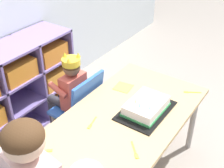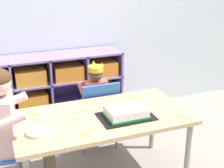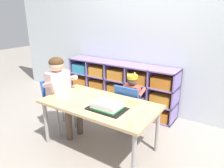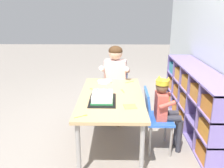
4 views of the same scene
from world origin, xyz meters
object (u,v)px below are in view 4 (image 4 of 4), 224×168
at_px(fork_scattered_mid_table, 123,91).
at_px(fork_beside_plate_stack, 82,116).
at_px(classroom_chair_blue, 154,115).
at_px(paper_plate_stack, 105,82).
at_px(fork_near_cake_tray, 129,82).
at_px(classroom_chair_adult_side, 116,87).
at_px(activity_table, 111,100).
at_px(fork_by_napkin, 93,89).
at_px(child_with_crown, 165,105).
at_px(adult_helper_seated, 115,75).
at_px(birthday_cake_on_tray, 103,98).

distance_m(fork_scattered_mid_table, fork_beside_plate_stack, 0.80).
relative_size(classroom_chair_blue, fork_beside_plate_stack, 5.85).
xyz_separation_m(paper_plate_stack, fork_near_cake_tray, (-0.01, 0.32, -0.01)).
relative_size(classroom_chair_blue, classroom_chair_adult_side, 0.98).
height_order(activity_table, classroom_chair_adult_side, classroom_chair_adult_side).
bearing_deg(fork_beside_plate_stack, classroom_chair_blue, 178.81).
xyz_separation_m(activity_table, fork_by_napkin, (-0.19, -0.22, 0.05)).
bearing_deg(child_with_crown, adult_helper_seated, 35.15).
bearing_deg(classroom_chair_blue, classroom_chair_adult_side, 25.41).
distance_m(child_with_crown, fork_beside_plate_stack, 0.94).
distance_m(paper_plate_stack, fork_near_cake_tray, 0.32).
relative_size(paper_plate_stack, fork_by_napkin, 1.71).
height_order(birthday_cake_on_tray, fork_by_napkin, birthday_cake_on_tray).
xyz_separation_m(birthday_cake_on_tray, fork_beside_plate_stack, (0.39, -0.17, -0.03)).
distance_m(classroom_chair_adult_side, birthday_cake_on_tray, 0.97).
height_order(activity_table, classroom_chair_blue, classroom_chair_blue).
bearing_deg(fork_scattered_mid_table, adult_helper_seated, 177.14).
height_order(classroom_chair_adult_side, adult_helper_seated, adult_helper_seated).
bearing_deg(classroom_chair_blue, child_with_crown, -89.93).
bearing_deg(birthday_cake_on_tray, fork_beside_plate_stack, -23.58).
bearing_deg(classroom_chair_adult_side, fork_near_cake_tray, -50.00).
bearing_deg(classroom_chair_adult_side, birthday_cake_on_tray, -90.56).
height_order(classroom_chair_blue, birthday_cake_on_tray, birthday_cake_on_tray).
bearing_deg(adult_helper_seated, birthday_cake_on_tray, -90.64).
bearing_deg(adult_helper_seated, fork_near_cake_tray, -32.25).
distance_m(adult_helper_seated, fork_scattered_mid_table, 0.53).
xyz_separation_m(child_with_crown, paper_plate_stack, (-0.63, -0.68, 0.07)).
distance_m(classroom_chair_blue, classroom_chair_adult_side, 1.01).
distance_m(activity_table, paper_plate_stack, 0.50).
relative_size(paper_plate_stack, fork_scattered_mid_table, 1.49).
height_order(classroom_chair_adult_side, birthday_cake_on_tray, same).
height_order(fork_by_napkin, fork_beside_plate_stack, same).
height_order(paper_plate_stack, fork_near_cake_tray, paper_plate_stack).
xyz_separation_m(activity_table, paper_plate_stack, (-0.49, -0.10, 0.06)).
distance_m(child_with_crown, paper_plate_stack, 0.93).
distance_m(child_with_crown, fork_by_napkin, 0.87).
relative_size(classroom_chair_adult_side, fork_beside_plate_stack, 5.96).
bearing_deg(classroom_chair_blue, fork_scattered_mid_table, 50.86).
distance_m(classroom_chair_adult_side, fork_near_cake_tray, 0.36).
bearing_deg(birthday_cake_on_tray, classroom_chair_adult_side, 171.35).
height_order(activity_table, paper_plate_stack, paper_plate_stack).
relative_size(activity_table, classroom_chair_adult_side, 1.91).
relative_size(activity_table, classroom_chair_blue, 1.95).
relative_size(fork_scattered_mid_table, fork_beside_plate_stack, 1.05).
distance_m(activity_table, birthday_cake_on_tray, 0.21).
distance_m(activity_table, fork_by_napkin, 0.30).
xyz_separation_m(classroom_chair_blue, fork_scattered_mid_table, (-0.28, -0.34, 0.18)).
height_order(classroom_chair_adult_side, paper_plate_stack, classroom_chair_adult_side).
xyz_separation_m(classroom_chair_blue, paper_plate_stack, (-0.63, -0.57, 0.19)).
relative_size(fork_by_napkin, fork_beside_plate_stack, 0.92).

